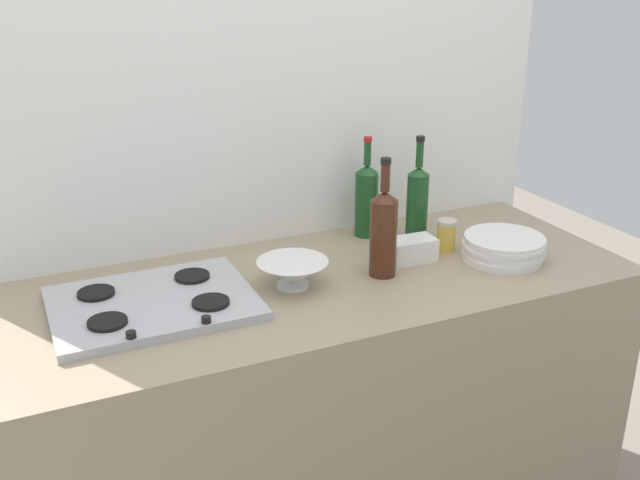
{
  "coord_description": "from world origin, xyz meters",
  "views": [
    {
      "loc": [
        -0.78,
        -1.7,
        1.76
      ],
      "look_at": [
        0.0,
        0.0,
        1.02
      ],
      "focal_mm": 41.01,
      "sensor_mm": 36.0,
      "label": 1
    }
  ],
  "objects_px": {
    "wine_bottle_leftmost": "(383,231)",
    "mixing_bowl": "(293,273)",
    "plate_stack": "(503,248)",
    "condiment_jar_front": "(446,235)",
    "wine_bottle_mid_right": "(417,202)",
    "wine_bottle_mid_left": "(366,199)",
    "butter_dish": "(411,250)",
    "stovetop_hob": "(153,303)"
  },
  "relations": [
    {
      "from": "wine_bottle_leftmost",
      "to": "condiment_jar_front",
      "type": "height_order",
      "value": "wine_bottle_leftmost"
    },
    {
      "from": "plate_stack",
      "to": "wine_bottle_mid_right",
      "type": "bearing_deg",
      "value": 122.2
    },
    {
      "from": "stovetop_hob",
      "to": "plate_stack",
      "type": "bearing_deg",
      "value": -6.37
    },
    {
      "from": "butter_dish",
      "to": "condiment_jar_front",
      "type": "xyz_separation_m",
      "value": [
        0.14,
        0.03,
        0.01
      ]
    },
    {
      "from": "mixing_bowl",
      "to": "butter_dish",
      "type": "xyz_separation_m",
      "value": [
        0.39,
        0.02,
        -0.01
      ]
    },
    {
      "from": "plate_stack",
      "to": "condiment_jar_front",
      "type": "distance_m",
      "value": 0.18
    },
    {
      "from": "wine_bottle_mid_right",
      "to": "butter_dish",
      "type": "distance_m",
      "value": 0.2
    },
    {
      "from": "plate_stack",
      "to": "butter_dish",
      "type": "relative_size",
      "value": 1.73
    },
    {
      "from": "wine_bottle_leftmost",
      "to": "butter_dish",
      "type": "relative_size",
      "value": 2.41
    },
    {
      "from": "wine_bottle_leftmost",
      "to": "stovetop_hob",
      "type": "bearing_deg",
      "value": 174.56
    },
    {
      "from": "plate_stack",
      "to": "wine_bottle_mid_left",
      "type": "relative_size",
      "value": 0.75
    },
    {
      "from": "mixing_bowl",
      "to": "stovetop_hob",
      "type": "bearing_deg",
      "value": 175.25
    },
    {
      "from": "mixing_bowl",
      "to": "plate_stack",
      "type": "bearing_deg",
      "value": -7.31
    },
    {
      "from": "wine_bottle_mid_left",
      "to": "stovetop_hob",
      "type": "bearing_deg",
      "value": -162.35
    },
    {
      "from": "butter_dish",
      "to": "condiment_jar_front",
      "type": "height_order",
      "value": "condiment_jar_front"
    },
    {
      "from": "plate_stack",
      "to": "wine_bottle_leftmost",
      "type": "bearing_deg",
      "value": 172.07
    },
    {
      "from": "wine_bottle_leftmost",
      "to": "wine_bottle_mid_right",
      "type": "height_order",
      "value": "wine_bottle_leftmost"
    },
    {
      "from": "wine_bottle_mid_right",
      "to": "mixing_bowl",
      "type": "distance_m",
      "value": 0.53
    },
    {
      "from": "mixing_bowl",
      "to": "condiment_jar_front",
      "type": "bearing_deg",
      "value": 5.45
    },
    {
      "from": "wine_bottle_mid_left",
      "to": "mixing_bowl",
      "type": "height_order",
      "value": "wine_bottle_mid_left"
    },
    {
      "from": "wine_bottle_leftmost",
      "to": "mixing_bowl",
      "type": "bearing_deg",
      "value": 173.58
    },
    {
      "from": "mixing_bowl",
      "to": "butter_dish",
      "type": "height_order",
      "value": "mixing_bowl"
    },
    {
      "from": "condiment_jar_front",
      "to": "wine_bottle_mid_right",
      "type": "bearing_deg",
      "value": 109.73
    },
    {
      "from": "stovetop_hob",
      "to": "mixing_bowl",
      "type": "distance_m",
      "value": 0.38
    },
    {
      "from": "butter_dish",
      "to": "plate_stack",
      "type": "bearing_deg",
      "value": -22.6
    },
    {
      "from": "plate_stack",
      "to": "condiment_jar_front",
      "type": "relative_size",
      "value": 2.51
    },
    {
      "from": "wine_bottle_leftmost",
      "to": "wine_bottle_mid_left",
      "type": "relative_size",
      "value": 1.05
    },
    {
      "from": "stovetop_hob",
      "to": "wine_bottle_leftmost",
      "type": "bearing_deg",
      "value": -5.44
    },
    {
      "from": "wine_bottle_mid_right",
      "to": "condiment_jar_front",
      "type": "distance_m",
      "value": 0.14
    },
    {
      "from": "wine_bottle_mid_right",
      "to": "stovetop_hob",
      "type": "bearing_deg",
      "value": -171.46
    },
    {
      "from": "wine_bottle_mid_right",
      "to": "butter_dish",
      "type": "bearing_deg",
      "value": -126.11
    },
    {
      "from": "wine_bottle_mid_left",
      "to": "wine_bottle_mid_right",
      "type": "distance_m",
      "value": 0.16
    },
    {
      "from": "wine_bottle_leftmost",
      "to": "plate_stack",
      "type": "bearing_deg",
      "value": -7.93
    },
    {
      "from": "wine_bottle_mid_right",
      "to": "mixing_bowl",
      "type": "xyz_separation_m",
      "value": [
        -0.49,
        -0.16,
        -0.09
      ]
    },
    {
      "from": "plate_stack",
      "to": "wine_bottle_mid_left",
      "type": "bearing_deg",
      "value": 128.34
    },
    {
      "from": "plate_stack",
      "to": "butter_dish",
      "type": "bearing_deg",
      "value": 157.4
    },
    {
      "from": "wine_bottle_leftmost",
      "to": "mixing_bowl",
      "type": "height_order",
      "value": "wine_bottle_leftmost"
    },
    {
      "from": "wine_bottle_mid_right",
      "to": "wine_bottle_mid_left",
      "type": "bearing_deg",
      "value": 139.25
    },
    {
      "from": "butter_dish",
      "to": "wine_bottle_leftmost",
      "type": "bearing_deg",
      "value": -157.36
    },
    {
      "from": "stovetop_hob",
      "to": "wine_bottle_mid_left",
      "type": "relative_size",
      "value": 1.58
    },
    {
      "from": "butter_dish",
      "to": "wine_bottle_mid_right",
      "type": "bearing_deg",
      "value": 53.89
    },
    {
      "from": "wine_bottle_mid_left",
      "to": "condiment_jar_front",
      "type": "xyz_separation_m",
      "value": [
        0.16,
        -0.22,
        -0.07
      ]
    }
  ]
}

